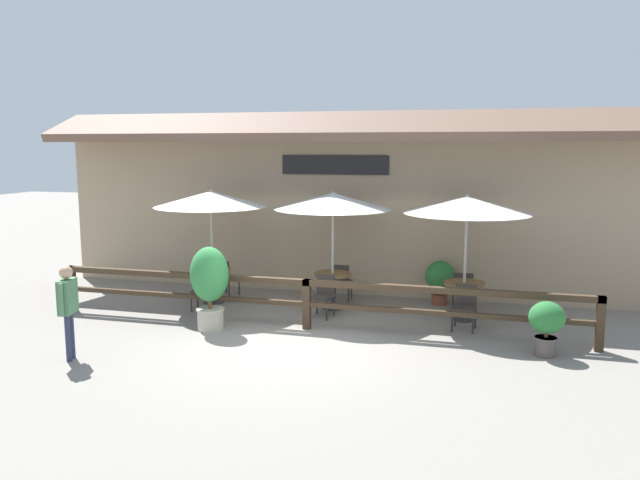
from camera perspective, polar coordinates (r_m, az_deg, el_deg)
The scene contains 19 objects.
ground_plane at distance 11.00m, azimuth -2.74°, elevation -9.61°, with size 60.00×60.00×0.00m, color gray.
building_facade at distance 14.46m, azimuth 2.11°, elevation 3.57°, with size 14.28×1.49×4.23m.
patio_railing at distance 11.77m, azimuth -1.22°, elevation -4.85°, with size 10.40×0.14×0.95m.
patio_umbrella_near at distance 13.69m, azimuth -9.95°, elevation 3.71°, with size 2.45×2.45×2.50m.
dining_table_near at distance 13.93m, azimuth -9.77°, elevation -3.21°, with size 0.81×0.81×0.77m.
chair_near_streetside at distance 13.39m, azimuth -10.57°, elevation -4.32°, with size 0.46×0.46×0.85m.
chair_near_wallside at distance 14.49m, azimuth -8.63°, elevation -3.29°, with size 0.51×0.51×0.85m.
patio_umbrella_middle at distance 12.96m, azimuth 1.18°, elevation 3.57°, with size 2.45×2.45×2.50m.
dining_table_middle at distance 13.22m, azimuth 1.16°, elevation -3.73°, with size 0.81×0.81×0.77m.
chair_middle_streetside at distance 12.62m, azimuth 0.28°, elevation -4.96°, with size 0.48×0.48×0.85m.
chair_middle_wallside at distance 13.87m, azimuth 1.94°, elevation -3.73°, with size 0.44×0.44×0.85m.
patio_umbrella_far at distance 12.42m, azimuth 13.30°, elevation 3.12°, with size 2.45×2.45×2.50m.
dining_table_far at distance 12.69m, azimuth 13.04°, elevation -4.48°, with size 0.81×0.81×0.77m.
chair_far_streetside at distance 12.10m, azimuth 13.10°, elevation -5.80°, with size 0.46×0.46×0.85m.
chair_far_wallside at distance 13.34m, azimuth 12.93°, elevation -4.44°, with size 0.45×0.45×0.85m.
potted_plant_tall_tropical at distance 11.83m, azimuth -10.07°, elevation -3.83°, with size 0.73×0.66×1.58m.
potted_plant_corner_fern at distance 10.95m, azimuth 20.02°, elevation -7.17°, with size 0.58×0.53×0.92m.
potted_plant_broad_leaf at distance 13.83m, azimuth 10.92°, elevation -3.47°, with size 0.64×0.57×0.96m.
pedestrian at distance 10.80m, azimuth -22.08°, elevation -5.09°, with size 0.30×0.53×1.55m.
Camera 1 is at (3.17, -9.95, 3.44)m, focal length 35.00 mm.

